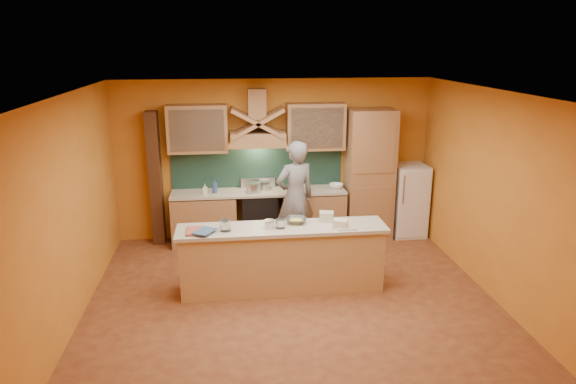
{
  "coord_description": "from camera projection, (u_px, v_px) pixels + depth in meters",
  "views": [
    {
      "loc": [
        -0.81,
        -6.31,
        3.4
      ],
      "look_at": [
        0.05,
        0.9,
        1.27
      ],
      "focal_mm": 32.0,
      "sensor_mm": 36.0,
      "label": 1
    }
  ],
  "objects": [
    {
      "name": "grocery_bag_a",
      "position": [
        326.0,
        216.0,
        7.3
      ],
      "size": [
        0.22,
        0.19,
        0.13
      ],
      "primitive_type": "cube",
      "rotation": [
        0.0,
        0.0,
        -0.19
      ],
      "color": "beige",
      "rests_on": "island_top"
    },
    {
      "name": "backsplash",
      "position": [
        257.0,
        168.0,
        9.04
      ],
      "size": [
        3.0,
        0.03,
        0.7
      ],
      "primitive_type": "cube",
      "color": "#18352D",
      "rests_on": "wall_back"
    },
    {
      "name": "mixing_bowl",
      "position": [
        296.0,
        220.0,
        7.22
      ],
      "size": [
        0.33,
        0.33,
        0.07
      ],
      "primitive_type": "imported",
      "rotation": [
        0.0,
        0.0,
        -0.16
      ],
      "color": "silver",
      "rests_on": "island_top"
    },
    {
      "name": "floor",
      "position": [
        292.0,
        298.0,
        7.06
      ],
      "size": [
        5.5,
        5.0,
        0.01
      ],
      "primitive_type": "cube",
      "color": "#92582D",
      "rests_on": "ground"
    },
    {
      "name": "pantry_column",
      "position": [
        369.0,
        175.0,
        9.02
      ],
      "size": [
        0.8,
        0.6,
        2.3
      ],
      "primitive_type": "cube",
      "color": "#A7774C",
      "rests_on": "floor"
    },
    {
      "name": "fridge",
      "position": [
        408.0,
        200.0,
        9.25
      ],
      "size": [
        0.58,
        0.6,
        1.3
      ],
      "primitive_type": "cube",
      "color": "white",
      "rests_on": "floor"
    },
    {
      "name": "grocery_bag_b",
      "position": [
        340.0,
        224.0,
        7.02
      ],
      "size": [
        0.23,
        0.21,
        0.12
      ],
      "primitive_type": "cube",
      "rotation": [
        0.0,
        0.0,
        -0.41
      ],
      "color": "beige",
      "rests_on": "island_top"
    },
    {
      "name": "kitchen_scale",
      "position": [
        270.0,
        225.0,
        7.01
      ],
      "size": [
        0.14,
        0.14,
        0.1
      ],
      "primitive_type": "cube",
      "rotation": [
        0.0,
        0.0,
        -0.21
      ],
      "color": "white",
      "rests_on": "island_top"
    },
    {
      "name": "jar_large",
      "position": [
        225.0,
        225.0,
        6.9
      ],
      "size": [
        0.16,
        0.16,
        0.16
      ],
      "primitive_type": "cylinder",
      "rotation": [
        0.0,
        0.0,
        -0.08
      ],
      "color": "silver",
      "rests_on": "island_top"
    },
    {
      "name": "island_top",
      "position": [
        282.0,
        229.0,
        7.08
      ],
      "size": [
        2.9,
        0.62,
        0.05
      ],
      "primitive_type": "cube",
      "color": "beige",
      "rests_on": "island_body"
    },
    {
      "name": "hood_chimney",
      "position": [
        257.0,
        104.0,
        8.59
      ],
      "size": [
        0.3,
        0.3,
        0.5
      ],
      "primitive_type": "cube",
      "color": "#A7774C",
      "rests_on": "wall_back"
    },
    {
      "name": "soap_bottle_b",
      "position": [
        215.0,
        186.0,
        8.71
      ],
      "size": [
        0.13,
        0.13,
        0.25
      ],
      "primitive_type": "imported",
      "rotation": [
        0.0,
        0.0,
        0.53
      ],
      "color": "#334A8D",
      "rests_on": "counter_top"
    },
    {
      "name": "soap_bottle_a",
      "position": [
        205.0,
        189.0,
        8.68
      ],
      "size": [
        0.08,
        0.08,
        0.17
      ],
      "primitive_type": "imported",
      "rotation": [
        0.0,
        0.0,
        -0.0
      ],
      "color": "white",
      "rests_on": "counter_top"
    },
    {
      "name": "bowl_back",
      "position": [
        336.0,
        186.0,
        9.02
      ],
      "size": [
        0.32,
        0.32,
        0.08
      ],
      "primitive_type": "imported",
      "rotation": [
        0.0,
        0.0,
        0.36
      ],
      "color": "white",
      "rests_on": "counter_top"
    },
    {
      "name": "counter_top",
      "position": [
        259.0,
        192.0,
        8.87
      ],
      "size": [
        3.0,
        0.62,
        0.04
      ],
      "primitive_type": "cube",
      "color": "beige",
      "rests_on": "base_cabinet_left"
    },
    {
      "name": "jar_small",
      "position": [
        280.0,
        224.0,
        7.01
      ],
      "size": [
        0.16,
        0.16,
        0.12
      ],
      "primitive_type": "cylinder",
      "rotation": [
        0.0,
        0.0,
        0.32
      ],
      "color": "white",
      "rests_on": "island_top"
    },
    {
      "name": "dish_rack",
      "position": [
        299.0,
        188.0,
        8.88
      ],
      "size": [
        0.31,
        0.27,
        0.1
      ],
      "primitive_type": "cube",
      "rotation": [
        0.0,
        0.0,
        -0.27
      ],
      "color": "silver",
      "rests_on": "counter_top"
    },
    {
      "name": "pot_small",
      "position": [
        264.0,
        186.0,
        8.95
      ],
      "size": [
        0.24,
        0.24,
        0.13
      ],
      "primitive_type": "cylinder",
      "rotation": [
        0.0,
        0.0,
        -0.24
      ],
      "color": "#B3B3BA",
      "rests_on": "stove"
    },
    {
      "name": "range_hood",
      "position": [
        258.0,
        139.0,
        8.66
      ],
      "size": [
        0.92,
        0.5,
        0.24
      ],
      "primitive_type": "cube",
      "color": "#A7774C",
      "rests_on": "wall_back"
    },
    {
      "name": "ceiling",
      "position": [
        292.0,
        93.0,
        6.27
      ],
      "size": [
        5.5,
        5.0,
        0.01
      ],
      "primitive_type": "cube",
      "color": "white",
      "rests_on": "wall_back"
    },
    {
      "name": "wall_left",
      "position": [
        72.0,
        209.0,
        6.35
      ],
      "size": [
        0.02,
        5.0,
        2.8
      ],
      "primitive_type": "cube",
      "color": "orange",
      "rests_on": "floor"
    },
    {
      "name": "pot_large",
      "position": [
        254.0,
        188.0,
        8.78
      ],
      "size": [
        0.33,
        0.33,
        0.17
      ],
      "primitive_type": "cylinder",
      "rotation": [
        0.0,
        0.0,
        -0.41
      ],
      "color": "#B6B7BE",
      "rests_on": "stove"
    },
    {
      "name": "book_upper",
      "position": [
        198.0,
        230.0,
        6.85
      ],
      "size": [
        0.34,
        0.37,
        0.02
      ],
      "primitive_type": "imported",
      "rotation": [
        0.0,
        0.0,
        -0.52
      ],
      "color": "#3B5582",
      "rests_on": "island_top"
    },
    {
      "name": "stove",
      "position": [
        259.0,
        216.0,
        9.0
      ],
      "size": [
        0.6,
        0.58,
        0.9
      ],
      "primitive_type": "cube",
      "color": "black",
      "rests_on": "floor"
    },
    {
      "name": "base_cabinet_right",
      "position": [
        313.0,
        215.0,
        9.11
      ],
      "size": [
        1.1,
        0.6,
        0.86
      ],
      "primitive_type": "cube",
      "color": "#A7774C",
      "rests_on": "floor"
    },
    {
      "name": "wall_back",
      "position": [
        274.0,
        159.0,
        9.05
      ],
      "size": [
        5.5,
        0.02,
        2.8
      ],
      "primitive_type": "cube",
      "color": "orange",
      "rests_on": "floor"
    },
    {
      "name": "island_body",
      "position": [
        282.0,
        261.0,
        7.21
      ],
      "size": [
        2.8,
        0.55,
        0.88
      ],
      "primitive_type": "cube",
      "color": "tan",
      "rests_on": "floor"
    },
    {
      "name": "wall_right",
      "position": [
        492.0,
        194.0,
        6.98
      ],
      "size": [
        0.02,
        5.0,
        2.8
      ],
      "primitive_type": "cube",
      "color": "orange",
      "rests_on": "floor"
    },
    {
      "name": "base_cabinet_left",
      "position": [
        205.0,
        220.0,
        8.89
      ],
      "size": [
        1.1,
        0.6,
        0.86
      ],
      "primitive_type": "cube",
      "color": "#A7774C",
      "rests_on": "floor"
    },
    {
      "name": "person",
      "position": [
        295.0,
        197.0,
        8.43
      ],
      "size": [
        0.8,
        0.66,
        1.88
      ],
      "primitive_type": "imported",
      "rotation": [
        0.0,
        0.0,
        3.49
      ],
      "color": "gray",
      "rests_on": "floor"
    },
    {
      "name": "cloth",
      "position": [
        346.0,
        228.0,
        7.01
      ],
      "size": [
        0.27,
        0.2,
        0.02
      ],
      "primitive_type": "cube",
      "rotation": [
        0.0,
        0.0,
        0.02
      ],
      "color": "#C8ACA5",
      "rests_on": "island_top"
    },
    {
      "name": "trim_column_left",
      "position": [
        156.0,
        179.0,
        8.74
      ],
      "size": [
        0.2,
        0.3,
        2.3
      ],
      "primitive_type": "cube",
      "color": "#472816",
      "rests_on": "floor"
    },
    {
      "name": "upper_cabinet_left",
      "position": [
        198.0,
        129.0,
        8.57
      ],
      "size": [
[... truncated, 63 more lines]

